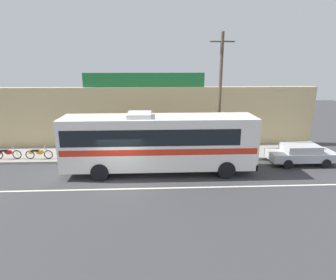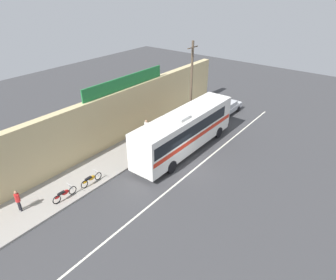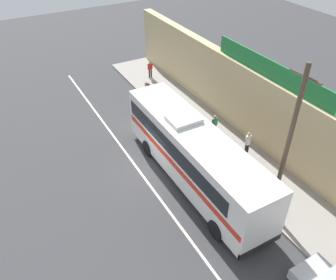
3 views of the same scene
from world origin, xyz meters
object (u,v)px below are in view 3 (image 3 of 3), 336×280
object	(u,v)px
utility_pole	(287,146)
pedestrian_far_right	(150,68)
pedestrian_near_shop	(215,124)
motorcycle_red	(161,100)
pedestrian_far_left	(248,142)
motorcycle_black	(150,88)
intercity_bus	(193,153)

from	to	relation	value
utility_pole	pedestrian_far_right	world-z (taller)	utility_pole
pedestrian_near_shop	pedestrian_far_right	size ratio (longest dim) A/B	1.06
utility_pole	pedestrian_far_right	xyz separation A→B (m)	(-17.17, 1.61, -3.44)
motorcycle_red	pedestrian_far_left	bearing A→B (deg)	12.23
motorcycle_black	pedestrian_far_right	xyz separation A→B (m)	(-2.45, 1.29, 0.48)
intercity_bus	motorcycle_red	world-z (taller)	intercity_bus
utility_pole	pedestrian_far_left	distance (m)	5.88
intercity_bus	pedestrian_far_left	size ratio (longest dim) A/B	6.86
utility_pole	motorcycle_black	distance (m)	15.23
motorcycle_black	motorcycle_red	bearing A→B (deg)	-2.68
utility_pole	motorcycle_red	distance (m)	13.12
motorcycle_black	pedestrian_far_right	bearing A→B (deg)	152.27
motorcycle_red	pedestrian_far_right	distance (m)	4.88
motorcycle_red	intercity_bus	bearing A→B (deg)	-16.47
motorcycle_black	pedestrian_near_shop	size ratio (longest dim) A/B	1.13
utility_pole	motorcycle_black	bearing A→B (deg)	178.77
intercity_bus	motorcycle_red	xyz separation A→B (m)	(-8.31, 2.46, -1.50)
intercity_bus	pedestrian_near_shop	xyz separation A→B (m)	(-2.87, 3.59, -0.96)
motorcycle_black	motorcycle_red	xyz separation A→B (m)	(2.20, -0.10, 0.00)
intercity_bus	utility_pole	xyz separation A→B (m)	(4.21, 2.24, 2.42)
intercity_bus	pedestrian_near_shop	size ratio (longest dim) A/B	7.00
motorcycle_black	pedestrian_far_right	distance (m)	2.81
pedestrian_far_right	motorcycle_black	bearing A→B (deg)	-27.73
motorcycle_black	pedestrian_far_right	size ratio (longest dim) A/B	1.20
motorcycle_red	pedestrian_far_right	xyz separation A→B (m)	(-4.65, 1.39, 0.48)
pedestrian_far_right	intercity_bus	bearing A→B (deg)	-16.55
pedestrian_near_shop	pedestrian_far_left	world-z (taller)	pedestrian_far_left
motorcycle_red	motorcycle_black	bearing A→B (deg)	177.32
utility_pole	motorcycle_black	size ratio (longest dim) A/B	4.47
motorcycle_red	pedestrian_near_shop	bearing A→B (deg)	11.75
utility_pole	pedestrian_far_left	size ratio (longest dim) A/B	4.97
intercity_bus	motorcycle_black	world-z (taller)	intercity_bus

